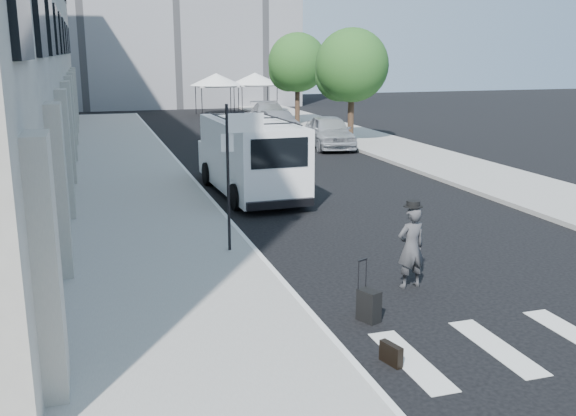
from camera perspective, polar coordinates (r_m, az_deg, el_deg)
ground at (r=13.60m, az=8.63°, el=-7.17°), size 120.00×120.00×0.00m
sidewalk_left at (r=27.82m, az=-14.19°, el=3.51°), size 4.50×48.00×0.15m
sidewalk_right at (r=34.96m, az=7.67°, el=5.83°), size 4.00×56.00×0.15m
sign_pole at (r=15.11m, az=-4.53°, el=5.46°), size 1.03×0.07×3.50m
tree_near at (r=34.18m, az=5.43°, el=12.27°), size 3.80×3.83×6.03m
tree_far at (r=42.62m, az=0.66°, el=12.61°), size 3.80×3.83×6.03m
tent_left at (r=50.36m, az=-6.40°, el=11.27°), size 4.00×4.00×3.20m
tent_right at (r=51.55m, az=-2.95°, el=11.39°), size 4.00×4.00×3.20m
businessman at (r=13.55m, az=10.89°, el=-3.45°), size 0.67×0.48×1.74m
briefcase at (r=10.51m, az=9.15°, el=-12.69°), size 0.23×0.46×0.34m
suitcase at (r=11.94m, az=7.19°, el=-8.58°), size 0.40×0.48×1.14m
cargo_van at (r=22.18m, az=-3.43°, el=4.62°), size 2.60×6.88×2.54m
parked_car_a at (r=33.05m, az=3.71°, el=6.79°), size 2.61×5.09×1.66m
parked_car_b at (r=38.54m, az=-0.91°, el=7.59°), size 1.66×4.24×1.37m
parked_car_c at (r=42.02m, az=-1.69°, el=8.25°), size 2.93×5.72×1.59m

